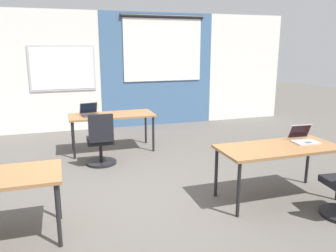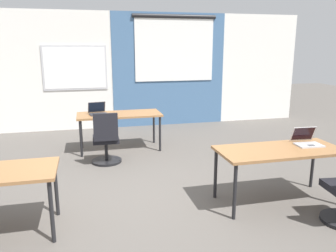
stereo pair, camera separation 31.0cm
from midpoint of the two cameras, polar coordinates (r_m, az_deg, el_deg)
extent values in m
plane|color=#56514C|center=(4.69, -7.03, -11.81)|extent=(24.00, 24.00, 0.00)
cube|color=silver|center=(8.44, -12.79, 9.04)|extent=(10.00, 0.20, 2.80)
cube|color=#42668E|center=(8.59, -2.73, 9.42)|extent=(2.87, 0.01, 2.80)
cube|color=#B7B7BC|center=(8.29, -18.49, 9.25)|extent=(1.48, 0.02, 1.04)
cube|color=white|center=(8.28, -18.49, 9.25)|extent=(1.40, 0.02, 0.96)
cube|color=white|center=(8.59, -1.91, 12.71)|extent=(2.00, 0.02, 1.52)
cylinder|color=black|center=(8.62, -1.95, 18.09)|extent=(2.10, 0.10, 0.10)
cylinder|color=black|center=(3.68, -20.48, -14.09)|extent=(0.04, 0.04, 0.68)
cylinder|color=black|center=(4.22, -20.16, -10.42)|extent=(0.04, 0.04, 0.68)
cube|color=olive|center=(4.55, 16.46, -3.59)|extent=(1.60, 0.70, 0.04)
cylinder|color=black|center=(4.07, 9.71, -10.66)|extent=(0.04, 0.04, 0.68)
cylinder|color=black|center=(4.57, 6.24, -7.82)|extent=(0.04, 0.04, 0.68)
cylinder|color=black|center=(5.32, 21.05, -5.58)|extent=(0.04, 0.04, 0.68)
cube|color=olive|center=(6.55, -10.85, 1.81)|extent=(1.60, 0.70, 0.04)
cylinder|color=black|center=(6.30, -17.06, -2.38)|extent=(0.04, 0.04, 0.68)
cylinder|color=black|center=(6.47, -3.87, -1.39)|extent=(0.04, 0.04, 0.68)
cylinder|color=black|center=(6.88, -17.16, -1.08)|extent=(0.04, 0.04, 0.68)
cylinder|color=black|center=(7.04, -5.05, -0.21)|extent=(0.04, 0.04, 0.68)
cube|color=#333338|center=(6.49, -14.27, 1.76)|extent=(0.36, 0.28, 0.02)
cube|color=#4C4C4F|center=(6.44, -14.17, 1.77)|extent=(0.10, 0.07, 0.00)
cube|color=#333338|center=(6.61, -14.64, 2.95)|extent=(0.34, 0.14, 0.21)
cube|color=black|center=(6.61, -14.63, 2.96)|extent=(0.30, 0.12, 0.18)
cylinder|color=black|center=(6.02, -12.69, -6.05)|extent=(0.52, 0.52, 0.04)
cylinder|color=black|center=(5.96, -12.78, -4.33)|extent=(0.06, 0.06, 0.34)
cube|color=black|center=(5.90, -12.89, -2.38)|extent=(0.45, 0.45, 0.08)
cube|color=black|center=(5.59, -12.86, -0.39)|extent=(0.40, 0.07, 0.46)
sphere|color=black|center=(6.24, -12.84, -5.34)|extent=(0.04, 0.04, 0.04)
sphere|color=black|center=(5.97, -10.50, -6.10)|extent=(0.04, 0.04, 0.04)
sphere|color=black|center=(5.94, -14.79, -6.40)|extent=(0.04, 0.04, 0.04)
cube|color=#B7B7BC|center=(4.83, 20.63, -2.60)|extent=(0.34, 0.25, 0.02)
cube|color=#4C4C4F|center=(4.79, 20.99, -2.65)|extent=(0.09, 0.07, 0.00)
cube|color=#B7B7BC|center=(4.93, 19.72, -0.89)|extent=(0.34, 0.11, 0.21)
cube|color=black|center=(4.93, 19.75, -0.88)|extent=(0.30, 0.10, 0.18)
sphere|color=black|center=(4.77, 24.01, -12.17)|extent=(0.04, 0.04, 0.04)
sphere|color=black|center=(4.43, 23.86, -14.18)|extent=(0.04, 0.04, 0.04)
camera|label=1|loc=(0.15, -91.95, -0.46)|focal=35.97mm
camera|label=2|loc=(0.15, 88.05, 0.46)|focal=35.97mm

